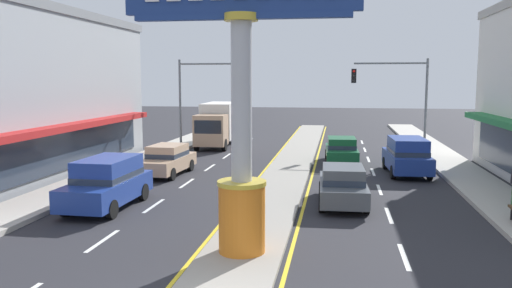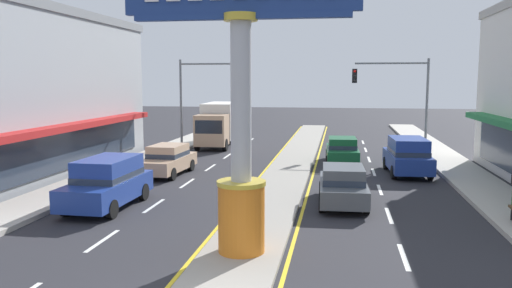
# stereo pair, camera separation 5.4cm
# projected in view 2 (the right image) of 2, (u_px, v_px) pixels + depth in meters

# --- Properties ---
(median_strip) EXTENTS (2.27, 52.00, 0.14)m
(median_strip) POSITION_uv_depth(u_px,v_px,m) (290.00, 169.00, 27.80)
(median_strip) COLOR gray
(median_strip) RESTS_ON ground
(sidewalk_left) EXTENTS (2.43, 60.00, 0.18)m
(sidewalk_left) POSITION_uv_depth(u_px,v_px,m) (118.00, 170.00, 27.27)
(sidewalk_left) COLOR #ADA89E
(sidewalk_left) RESTS_ON ground
(sidewalk_right) EXTENTS (2.43, 60.00, 0.18)m
(sidewalk_right) POSITION_uv_depth(u_px,v_px,m) (473.00, 181.00, 24.41)
(sidewalk_right) COLOR #ADA89E
(sidewalk_right) RESTS_ON ground
(lane_markings) EXTENTS (9.01, 52.00, 0.01)m
(lane_markings) POSITION_uv_depth(u_px,v_px,m) (287.00, 174.00, 26.49)
(lane_markings) COLOR silver
(lane_markings) RESTS_ON ground
(district_sign) EXTENTS (6.26, 1.34, 8.05)m
(district_sign) POSITION_uv_depth(u_px,v_px,m) (241.00, 108.00, 13.70)
(district_sign) COLOR orange
(district_sign) RESTS_ON median_strip
(traffic_light_left_side) EXTENTS (4.86, 0.46, 6.20)m
(traffic_light_left_side) POSITION_uv_depth(u_px,v_px,m) (206.00, 89.00, 34.65)
(traffic_light_left_side) COLOR slate
(traffic_light_left_side) RESTS_ON ground
(traffic_light_right_side) EXTENTS (4.86, 0.46, 6.20)m
(traffic_light_right_side) POSITION_uv_depth(u_px,v_px,m) (399.00, 89.00, 33.14)
(traffic_light_right_side) COLOR slate
(traffic_light_right_side) RESTS_ON ground
(box_truck_near_right_lane) EXTENTS (2.43, 6.97, 3.12)m
(box_truck_near_right_lane) POSITION_uv_depth(u_px,v_px,m) (219.00, 123.00, 37.75)
(box_truck_near_right_lane) COLOR tan
(box_truck_near_right_lane) RESTS_ON ground
(sedan_far_right_lane) EXTENTS (2.03, 4.40, 1.53)m
(sedan_far_right_lane) POSITION_uv_depth(u_px,v_px,m) (167.00, 159.00, 26.33)
(sedan_far_right_lane) COLOR tan
(sedan_far_right_lane) RESTS_ON ground
(suv_near_left_lane) EXTENTS (2.14, 4.69, 1.90)m
(suv_near_left_lane) POSITION_uv_depth(u_px,v_px,m) (408.00, 156.00, 26.33)
(suv_near_left_lane) COLOR navy
(suv_near_left_lane) RESTS_ON ground
(sedan_mid_left_lane) EXTENTS (1.95, 4.36, 1.53)m
(sedan_mid_left_lane) POSITION_uv_depth(u_px,v_px,m) (343.00, 185.00, 19.98)
(sedan_mid_left_lane) COLOR #4C5156
(sedan_mid_left_lane) RESTS_ON ground
(suv_far_left_oncoming) EXTENTS (2.03, 4.63, 1.90)m
(suv_far_left_oncoming) POSITION_uv_depth(u_px,v_px,m) (107.00, 182.00, 19.56)
(suv_far_left_oncoming) COLOR navy
(suv_far_left_oncoming) RESTS_ON ground
(sedan_kerb_right) EXTENTS (1.97, 4.37, 1.53)m
(sedan_kerb_right) POSITION_uv_depth(u_px,v_px,m) (342.00, 150.00, 29.82)
(sedan_kerb_right) COLOR #14562D
(sedan_kerb_right) RESTS_ON ground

